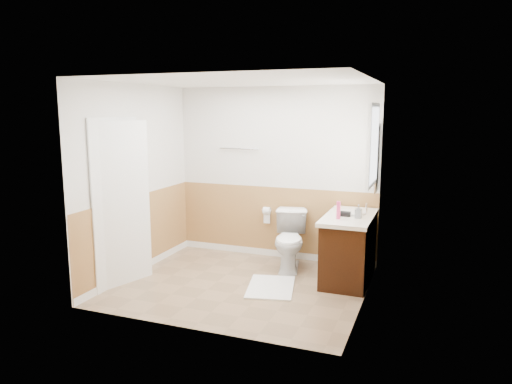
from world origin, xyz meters
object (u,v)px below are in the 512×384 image
at_px(toilet, 290,241).
at_px(vanity_cabinet, 349,250).
at_px(lotion_bottle, 338,210).
at_px(bath_mat, 271,287).
at_px(soap_dispenser, 358,211).

xyz_separation_m(toilet, vanity_cabinet, (0.84, -0.17, 0.01)).
height_order(vanity_cabinet, lotion_bottle, lotion_bottle).
relative_size(bath_mat, vanity_cabinet, 0.73).
bearing_deg(toilet, lotion_bottle, -43.12).
xyz_separation_m(vanity_cabinet, lotion_bottle, (-0.10, -0.26, 0.56)).
relative_size(toilet, vanity_cabinet, 0.72).
height_order(toilet, bath_mat, toilet).
distance_m(lotion_bottle, soap_dispenser, 0.26).
bearing_deg(toilet, vanity_cabinet, -24.50).
bearing_deg(bath_mat, lotion_bottle, 26.75).
height_order(toilet, vanity_cabinet, vanity_cabinet).
relative_size(toilet, bath_mat, 0.99).
height_order(bath_mat, soap_dispenser, soap_dispenser).
relative_size(toilet, lotion_bottle, 3.59).
relative_size(bath_mat, soap_dispenser, 4.73).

